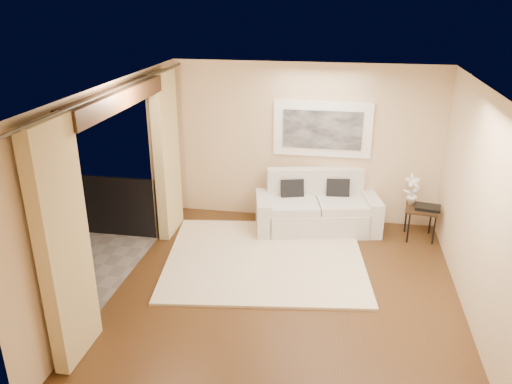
% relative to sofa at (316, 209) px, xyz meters
% --- Properties ---
extents(floor, '(5.00, 5.00, 0.00)m').
position_rel_sofa_xyz_m(floor, '(-0.26, -2.09, -0.34)').
color(floor, '#4D3016').
rests_on(floor, ground).
extents(room_shell, '(5.00, 6.40, 5.00)m').
position_rel_sofa_xyz_m(room_shell, '(-2.39, -2.09, 2.18)').
color(room_shell, white).
rests_on(room_shell, ground).
extents(balcony, '(1.81, 2.60, 1.17)m').
position_rel_sofa_xyz_m(balcony, '(-3.57, -2.09, -0.17)').
color(balcony, '#605B56').
rests_on(balcony, ground).
extents(curtains, '(0.16, 4.80, 2.64)m').
position_rel_sofa_xyz_m(curtains, '(-2.37, -2.09, 0.99)').
color(curtains, '#D6C183').
rests_on(curtains, ground).
extents(artwork, '(1.62, 0.07, 0.92)m').
position_rel_sofa_xyz_m(artwork, '(0.02, 0.37, 1.28)').
color(artwork, white).
rests_on(artwork, room_shell).
extents(rug, '(3.22, 2.90, 0.04)m').
position_rel_sofa_xyz_m(rug, '(-0.67, -1.23, -0.32)').
color(rug, beige).
rests_on(rug, floor).
extents(sofa, '(2.15, 1.27, 0.97)m').
position_rel_sofa_xyz_m(sofa, '(0.00, 0.00, 0.00)').
color(sofa, silver).
rests_on(sofa, floor).
extents(side_table, '(0.55, 0.55, 0.53)m').
position_rel_sofa_xyz_m(side_table, '(1.67, -0.09, 0.13)').
color(side_table, black).
rests_on(side_table, floor).
extents(tray, '(0.43, 0.35, 0.05)m').
position_rel_sofa_xyz_m(tray, '(1.76, -0.12, 0.21)').
color(tray, black).
rests_on(tray, side_table).
extents(orchid, '(0.31, 0.26, 0.51)m').
position_rel_sofa_xyz_m(orchid, '(1.51, 0.02, 0.45)').
color(orchid, white).
rests_on(orchid, side_table).
extents(bistro_table, '(0.67, 0.67, 0.75)m').
position_rel_sofa_xyz_m(bistro_table, '(-3.64, -2.47, 0.32)').
color(bistro_table, black).
rests_on(bistro_table, balcony).
extents(balcony_chair_far, '(0.44, 0.45, 0.93)m').
position_rel_sofa_xyz_m(balcony_chair_far, '(-3.87, -1.99, 0.20)').
color(balcony_chair_far, black).
rests_on(balcony_chair_far, balcony).
extents(balcony_chair_near, '(0.44, 0.44, 0.91)m').
position_rel_sofa_xyz_m(balcony_chair_near, '(-3.14, -2.38, 0.18)').
color(balcony_chair_near, black).
rests_on(balcony_chair_near, balcony).
extents(ice_bucket, '(0.18, 0.18, 0.20)m').
position_rel_sofa_xyz_m(ice_bucket, '(-3.81, -2.38, 0.50)').
color(ice_bucket, silver).
rests_on(ice_bucket, bistro_table).
extents(candle, '(0.06, 0.06, 0.07)m').
position_rel_sofa_xyz_m(candle, '(-3.55, -2.33, 0.44)').
color(candle, red).
rests_on(candle, bistro_table).
extents(vase, '(0.04, 0.04, 0.18)m').
position_rel_sofa_xyz_m(vase, '(-3.64, -2.67, 0.49)').
color(vase, white).
rests_on(vase, bistro_table).
extents(glass_a, '(0.06, 0.06, 0.12)m').
position_rel_sofa_xyz_m(glass_a, '(-3.53, -2.54, 0.46)').
color(glass_a, silver).
rests_on(glass_a, bistro_table).
extents(glass_b, '(0.06, 0.06, 0.12)m').
position_rel_sofa_xyz_m(glass_b, '(-3.46, -2.45, 0.46)').
color(glass_b, white).
rests_on(glass_b, bistro_table).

